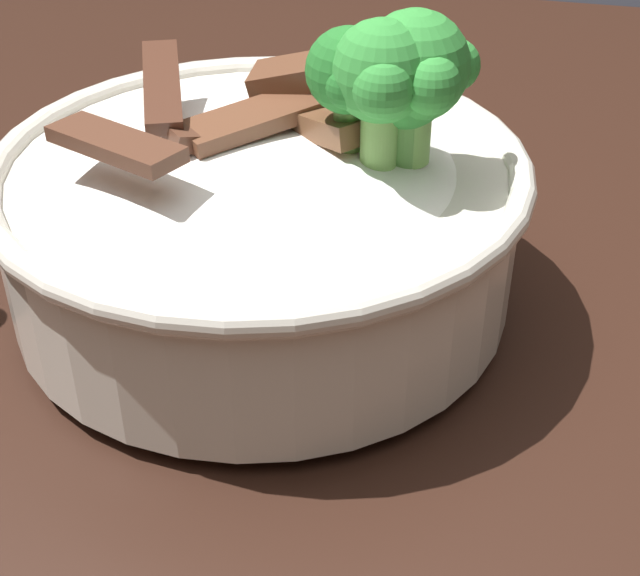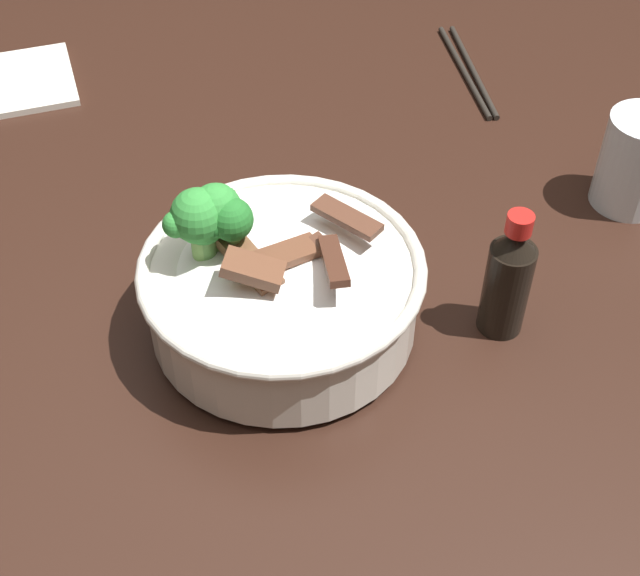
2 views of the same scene
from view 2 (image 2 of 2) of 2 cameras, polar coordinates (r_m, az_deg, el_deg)
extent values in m
cube|color=black|center=(0.93, -4.74, 2.52)|extent=(1.28, 0.98, 0.06)
cube|color=black|center=(1.58, 16.69, 2.58)|extent=(0.09, 0.09, 0.73)
cube|color=black|center=(1.70, -11.61, 7.11)|extent=(0.09, 0.09, 0.73)
cylinder|color=silver|center=(0.80, -2.33, -2.38)|extent=(0.10, 0.10, 0.01)
cylinder|color=silver|center=(0.77, -2.41, -0.46)|extent=(0.24, 0.24, 0.07)
torus|color=silver|center=(0.75, -2.48, 1.37)|extent=(0.25, 0.25, 0.01)
ellipsoid|color=white|center=(0.76, -2.46, 0.73)|extent=(0.20, 0.20, 0.05)
cube|color=brown|center=(0.71, -4.32, 1.21)|extent=(0.03, 0.05, 0.02)
cube|color=#563323|center=(0.74, -1.68, 1.94)|extent=(0.06, 0.05, 0.02)
cube|color=brown|center=(0.73, -2.27, 2.16)|extent=(0.06, 0.06, 0.01)
cube|color=#563323|center=(0.76, 1.74, 4.57)|extent=(0.04, 0.07, 0.01)
cube|color=brown|center=(0.73, -4.53, 1.62)|extent=(0.06, 0.07, 0.02)
cube|color=#4C2B1E|center=(0.71, 0.89, 1.78)|extent=(0.07, 0.04, 0.02)
cylinder|color=#7AB256|center=(0.75, -7.63, 2.93)|extent=(0.02, 0.02, 0.03)
sphere|color=green|center=(0.73, -7.85, 4.64)|extent=(0.05, 0.05, 0.05)
sphere|color=green|center=(0.74, -7.86, 5.45)|extent=(0.02, 0.02, 0.02)
sphere|color=green|center=(0.73, -9.28, 4.06)|extent=(0.02, 0.02, 0.02)
cylinder|color=#7AB256|center=(0.74, -5.58, 2.88)|extent=(0.01, 0.01, 0.03)
sphere|color=#237028|center=(0.73, -5.72, 4.43)|extent=(0.04, 0.04, 0.04)
sphere|color=#237028|center=(0.74, -5.61, 5.00)|extent=(0.02, 0.02, 0.02)
sphere|color=#237028|center=(0.72, -6.89, 4.03)|extent=(0.02, 0.02, 0.02)
cylinder|color=#7AB256|center=(0.75, -6.52, 3.41)|extent=(0.02, 0.02, 0.03)
sphere|color=green|center=(0.73, -6.71, 5.11)|extent=(0.04, 0.04, 0.04)
sphere|color=green|center=(0.74, -6.58, 5.74)|extent=(0.02, 0.02, 0.02)
sphere|color=green|center=(0.73, -7.97, 4.79)|extent=(0.02, 0.02, 0.02)
cylinder|color=#5B9947|center=(0.75, -7.38, 2.83)|extent=(0.02, 0.02, 0.02)
sphere|color=#2D8433|center=(0.73, -7.55, 4.23)|extent=(0.04, 0.04, 0.04)
sphere|color=#2D8433|center=(0.74, -7.13, 4.84)|extent=(0.02, 0.02, 0.02)
sphere|color=#2D8433|center=(0.73, -8.63, 4.05)|extent=(0.02, 0.02, 0.02)
cylinder|color=white|center=(0.99, 19.05, 5.46)|extent=(0.07, 0.07, 0.00)
cylinder|color=white|center=(0.96, 19.72, 7.67)|extent=(0.08, 0.08, 0.10)
cylinder|color=olive|center=(0.97, 19.54, 7.08)|extent=(0.06, 0.06, 0.07)
cylinder|color=#28231E|center=(1.15, 9.24, 13.65)|extent=(0.20, 0.09, 0.01)
cylinder|color=#28231E|center=(1.16, 9.83, 13.66)|extent=(0.20, 0.09, 0.01)
cylinder|color=black|center=(0.79, 11.90, -0.06)|extent=(0.04, 0.04, 0.09)
cone|color=black|center=(0.75, 12.52, 2.95)|extent=(0.04, 0.04, 0.02)
cylinder|color=red|center=(0.74, 12.75, 4.04)|extent=(0.02, 0.02, 0.02)
cube|color=silver|center=(1.18, -18.23, 12.62)|extent=(0.18, 0.17, 0.01)
camera|label=1|loc=(0.97, -3.76, 25.59)|focal=52.21mm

